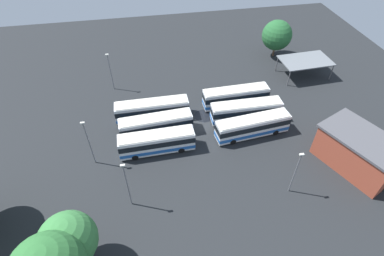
{
  "coord_description": "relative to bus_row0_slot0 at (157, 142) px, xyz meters",
  "views": [
    {
      "loc": [
        -8.44,
        -36.79,
        34.56
      ],
      "look_at": [
        -1.89,
        -1.98,
        1.55
      ],
      "focal_mm": 28.11,
      "sensor_mm": 36.0,
      "label": 1
    }
  ],
  "objects": [
    {
      "name": "ground_plane",
      "position": [
        7.79,
        4.42,
        -1.87
      ],
      "size": [
        95.28,
        95.28,
        0.0
      ],
      "primitive_type": "plane",
      "color": "black"
    },
    {
      "name": "bus_row0_slot0",
      "position": [
        0.0,
        0.0,
        0.0
      ],
      "size": [
        11.56,
        2.86,
        3.53
      ],
      "color": "silver",
      "rests_on": "ground_plane"
    },
    {
      "name": "bus_row0_slot1",
      "position": [
        0.28,
        3.89,
        0.0
      ],
      "size": [
        11.89,
        3.34,
        3.53
      ],
      "color": "silver",
      "rests_on": "ground_plane"
    },
    {
      "name": "bus_row0_slot2",
      "position": [
        0.01,
        7.92,
        0.0
      ],
      "size": [
        12.46,
        2.68,
        3.53
      ],
      "color": "silver",
      "rests_on": "ground_plane"
    },
    {
      "name": "bus_row1_slot0",
      "position": [
        15.52,
        0.76,
        0.0
      ],
      "size": [
        12.37,
        3.83,
        3.53
      ],
      "color": "silver",
      "rests_on": "ground_plane"
    },
    {
      "name": "bus_row1_slot1",
      "position": [
        15.71,
        4.66,
        0.0
      ],
      "size": [
        12.11,
        2.76,
        3.53
      ],
      "color": "silver",
      "rests_on": "ground_plane"
    },
    {
      "name": "bus_row1_slot2",
      "position": [
        15.12,
        8.85,
        0.0
      ],
      "size": [
        11.89,
        2.9,
        3.53
      ],
      "color": "silver",
      "rests_on": "ground_plane"
    },
    {
      "name": "depot_building",
      "position": [
        28.21,
        -8.14,
        0.94
      ],
      "size": [
        10.68,
        13.01,
        5.57
      ],
      "color": "#99422D",
      "rests_on": "ground_plane"
    },
    {
      "name": "maintenance_shelter",
      "position": [
        31.65,
        15.76,
        1.5
      ],
      "size": [
        10.17,
        6.53,
        3.54
      ],
      "color": "slate",
      "rests_on": "ground_plane"
    },
    {
      "name": "lamp_post_far_corner",
      "position": [
        16.94,
        -10.85,
        2.31
      ],
      "size": [
        0.56,
        0.28,
        7.54
      ],
      "color": "slate",
      "rests_on": "ground_plane"
    },
    {
      "name": "lamp_post_mid_lot",
      "position": [
        -9.46,
        -0.69,
        2.59
      ],
      "size": [
        0.56,
        0.28,
        8.08
      ],
      "color": "slate",
      "rests_on": "ground_plane"
    },
    {
      "name": "lamp_post_by_building",
      "position": [
        -6.73,
        18.03,
        2.33
      ],
      "size": [
        0.56,
        0.28,
        7.57
      ],
      "color": "slate",
      "rests_on": "ground_plane"
    },
    {
      "name": "lamp_post_near_entrance",
      "position": [
        -4.39,
        -8.96,
        2.53
      ],
      "size": [
        0.56,
        0.28,
        7.97
      ],
      "color": "slate",
      "rests_on": "ground_plane"
    },
    {
      "name": "tree_northeast",
      "position": [
        28.76,
        24.45,
        3.08
      ],
      "size": [
        6.43,
        6.43,
        8.17
      ],
      "color": "brown",
      "rests_on": "ground_plane"
    },
    {
      "name": "tree_north_edge",
      "position": [
        -10.39,
        -15.7,
        3.42
      ],
      "size": [
        6.05,
        6.05,
        8.32
      ],
      "color": "brown",
      "rests_on": "ground_plane"
    },
    {
      "name": "puddle_back_corner",
      "position": [
        2.95,
        11.4,
        -1.86
      ],
      "size": [
        2.07,
        2.07,
        0.01
      ],
      "primitive_type": "cylinder",
      "color": "black",
      "rests_on": "ground_plane"
    },
    {
      "name": "puddle_near_shelter",
      "position": [
        8.87,
        6.79,
        -1.86
      ],
      "size": [
        3.49,
        3.49,
        0.01
      ],
      "primitive_type": "cylinder",
      "color": "black",
      "rests_on": "ground_plane"
    }
  ]
}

